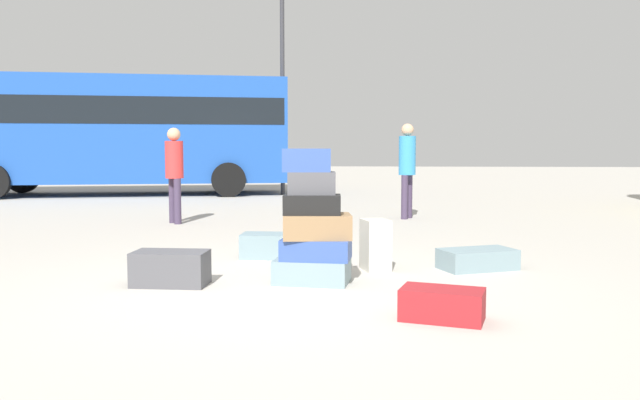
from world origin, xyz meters
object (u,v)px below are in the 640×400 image
object	(u,v)px
suitcase_cream_foreground_near	(375,245)
parked_bus	(120,128)
suitcase_slate_foreground_far	(477,259)
lamp_post	(282,37)
person_bearded_onlooker	(174,167)
suitcase_tower	(313,228)
suitcase_charcoal_right_side	(171,268)
person_tourist_with_camera	(407,162)
suitcase_maroon_left_side	(442,304)
suitcase_slate_upright_blue	(271,246)

from	to	relation	value
suitcase_cream_foreground_near	parked_bus	xyz separation A→B (m)	(-6.93, 10.21, 1.57)
suitcase_slate_foreground_far	lamp_post	size ratio (longest dim) A/B	0.11
person_bearded_onlooker	suitcase_tower	bearing A→B (deg)	-8.24
suitcase_charcoal_right_side	person_tourist_with_camera	size ratio (longest dim) A/B	0.39
suitcase_cream_foreground_near	person_bearded_onlooker	distance (m)	5.11
person_tourist_with_camera	suitcase_maroon_left_side	bearing A→B (deg)	23.52
suitcase_slate_foreground_far	suitcase_maroon_left_side	xyz separation A→B (m)	(-0.58, -2.00, 0.01)
suitcase_maroon_left_side	suitcase_charcoal_right_side	distance (m)	2.55
person_bearded_onlooker	suitcase_charcoal_right_side	bearing A→B (deg)	-22.62
suitcase_slate_foreground_far	suitcase_maroon_left_side	distance (m)	2.08
suitcase_maroon_left_side	suitcase_cream_foreground_near	bearing A→B (deg)	119.47
person_tourist_with_camera	suitcase_charcoal_right_side	bearing A→B (deg)	1.27
suitcase_maroon_left_side	person_bearded_onlooker	distance (m)	6.89
suitcase_charcoal_right_side	person_tourist_with_camera	world-z (taller)	person_tourist_with_camera
lamp_post	suitcase_maroon_left_side	bearing A→B (deg)	-76.58
suitcase_cream_foreground_near	person_bearded_onlooker	xyz separation A→B (m)	(-3.34, 3.80, 0.69)
suitcase_slate_foreground_far	lamp_post	xyz separation A→B (m)	(-3.57, 10.54, 4.18)
suitcase_tower	lamp_post	distance (m)	12.10
suitcase_cream_foreground_near	suitcase_maroon_left_side	bearing A→B (deg)	-94.62
suitcase_maroon_left_side	lamp_post	distance (m)	13.55
suitcase_charcoal_right_side	parked_bus	world-z (taller)	parked_bus
suitcase_cream_foreground_near	suitcase_charcoal_right_side	xyz separation A→B (m)	(-1.88, -0.90, -0.10)
suitcase_maroon_left_side	suitcase_slate_upright_blue	bearing A→B (deg)	138.81
suitcase_slate_foreground_far	parked_bus	size ratio (longest dim) A/B	0.08
suitcase_charcoal_right_side	suitcase_cream_foreground_near	bearing A→B (deg)	25.52
suitcase_slate_foreground_far	suitcase_cream_foreground_near	bearing A→B (deg)	163.90
lamp_post	suitcase_tower	bearing A→B (deg)	-80.34
suitcase_tower	suitcase_cream_foreground_near	xyz separation A→B (m)	(0.58, 0.67, -0.25)
suitcase_cream_foreground_near	lamp_post	xyz separation A→B (m)	(-2.51, 10.66, 4.03)
suitcase_maroon_left_side	suitcase_cream_foreground_near	xyz separation A→B (m)	(-0.48, 1.87, 0.15)
suitcase_slate_upright_blue	person_bearded_onlooker	world-z (taller)	person_bearded_onlooker
lamp_post	suitcase_slate_foreground_far	bearing A→B (deg)	-71.28
suitcase_tower	suitcase_charcoal_right_side	bearing A→B (deg)	-169.97
suitcase_tower	suitcase_maroon_left_side	distance (m)	1.66
suitcase_slate_foreground_far	person_bearded_onlooker	world-z (taller)	person_bearded_onlooker
suitcase_tower	parked_bus	size ratio (longest dim) A/B	0.13
person_tourist_with_camera	person_bearded_onlooker	bearing A→B (deg)	-50.43
suitcase_slate_upright_blue	suitcase_tower	bearing A→B (deg)	-64.88
suitcase_tower	person_tourist_with_camera	distance (m)	5.67
suitcase_slate_upright_blue	person_tourist_with_camera	distance (m)	4.67
suitcase_maroon_left_side	suitcase_slate_upright_blue	distance (m)	3.01
parked_bus	lamp_post	bearing A→B (deg)	-8.00
suitcase_maroon_left_side	person_tourist_with_camera	xyz separation A→B (m)	(0.10, 6.74, 0.89)
suitcase_slate_foreground_far	person_tourist_with_camera	xyz separation A→B (m)	(-0.48, 4.74, 0.90)
suitcase_maroon_left_side	person_bearded_onlooker	bearing A→B (deg)	139.08
suitcase_charcoal_right_side	person_tourist_with_camera	xyz separation A→B (m)	(2.45, 5.76, 0.85)
suitcase_slate_foreground_far	suitcase_charcoal_right_side	bearing A→B (deg)	176.23
suitcase_maroon_left_side	person_tourist_with_camera	bearing A→B (deg)	104.26
suitcase_slate_upright_blue	suitcase_charcoal_right_side	bearing A→B (deg)	-114.13
suitcase_slate_upright_blue	suitcase_charcoal_right_side	distance (m)	1.68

